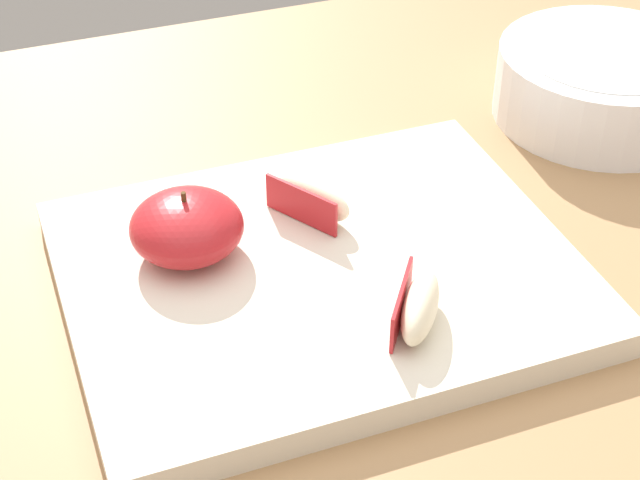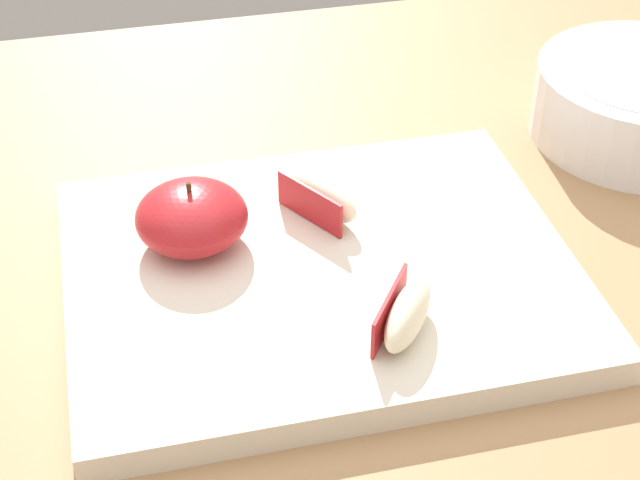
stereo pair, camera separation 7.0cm
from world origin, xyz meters
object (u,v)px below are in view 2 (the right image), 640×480
cutting_board (320,274)px  apple_wedge_near_knife (320,198)px  apple_half_skin_up (192,217)px  apple_wedge_middle (406,314)px

cutting_board → apple_wedge_near_knife: bearing=76.4°
apple_half_skin_up → apple_wedge_middle: (0.12, -0.13, -0.01)m
apple_wedge_near_knife → apple_wedge_middle: bearing=-80.5°
cutting_board → apple_wedge_middle: bearing=-65.9°
apple_wedge_middle → apple_wedge_near_knife: same height
apple_wedge_middle → apple_wedge_near_knife: 0.14m
apple_wedge_middle → apple_wedge_near_knife: size_ratio=0.98×
cutting_board → apple_half_skin_up: size_ratio=4.40×
cutting_board → apple_half_skin_up: 0.10m
apple_wedge_middle → apple_wedge_near_knife: (-0.02, 0.14, 0.00)m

